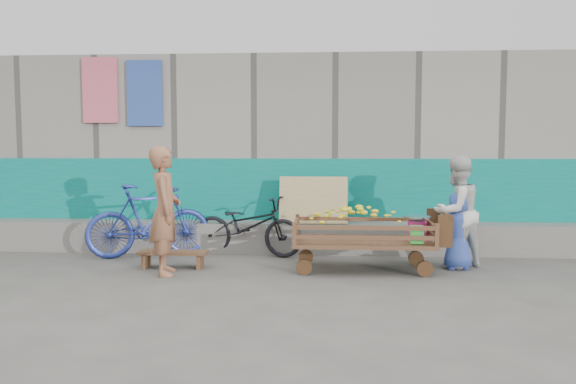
# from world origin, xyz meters

# --- Properties ---
(ground) EXTENTS (80.00, 80.00, 0.00)m
(ground) POSITION_xyz_m (0.00, 0.00, 0.00)
(ground) COLOR #4D4C47
(ground) RESTS_ON ground
(building_wall) EXTENTS (12.00, 3.50, 3.00)m
(building_wall) POSITION_xyz_m (-0.00, 4.05, 1.47)
(building_wall) COLOR gray
(building_wall) RESTS_ON ground
(banana_cart) EXTENTS (1.93, 0.88, 0.82)m
(banana_cart) POSITION_xyz_m (0.92, 1.17, 0.56)
(banana_cart) COLOR #533622
(banana_cart) RESTS_ON ground
(bench) EXTENTS (0.90, 0.27, 0.22)m
(bench) POSITION_xyz_m (-1.51, 1.14, 0.16)
(bench) COLOR #533622
(bench) RESTS_ON ground
(vendor_man) EXTENTS (0.51, 0.65, 1.59)m
(vendor_man) POSITION_xyz_m (-1.50, 0.78, 0.79)
(vendor_man) COLOR #975F41
(vendor_man) RESTS_ON ground
(woman) EXTENTS (0.90, 0.85, 1.46)m
(woman) POSITION_xyz_m (2.19, 1.43, 0.73)
(woman) COLOR silver
(woman) RESTS_ON ground
(child) EXTENTS (0.52, 0.36, 1.00)m
(child) POSITION_xyz_m (2.18, 1.31, 0.50)
(child) COLOR #2F489D
(child) RESTS_ON ground
(bicycle_dark) EXTENTS (1.74, 0.94, 0.87)m
(bicycle_dark) POSITION_xyz_m (-0.65, 2.05, 0.43)
(bicycle_dark) COLOR black
(bicycle_dark) RESTS_ON ground
(bicycle_blue) EXTENTS (1.81, 1.09, 1.05)m
(bicycle_blue) POSITION_xyz_m (-2.05, 1.85, 0.52)
(bicycle_blue) COLOR #293B9B
(bicycle_blue) RESTS_ON ground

